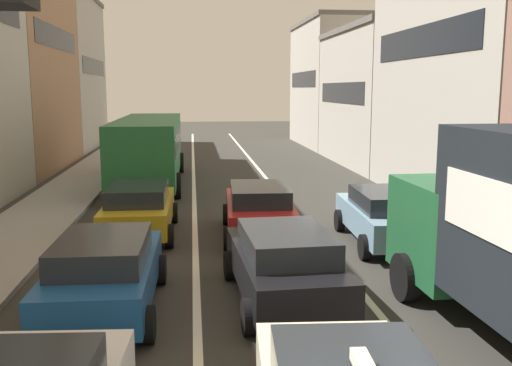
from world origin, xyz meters
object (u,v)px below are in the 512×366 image
hatchback_centre_lane_third (259,209)px  bus_mid_queue_primary (149,145)px  wagon_left_lane_second (104,272)px  sedan_right_lane_behind_truck (385,215)px  sedan_left_lane_third (139,208)px  sedan_centre_lane_second (285,263)px

hatchback_centre_lane_third → bus_mid_queue_primary: (-3.72, 9.20, 0.96)m
wagon_left_lane_second → sedan_right_lane_behind_truck: 7.98m
wagon_left_lane_second → sedan_left_lane_third: size_ratio=1.00×
sedan_left_lane_third → sedan_right_lane_behind_truck: bearing=-103.2°
wagon_left_lane_second → hatchback_centre_lane_third: 6.38m
hatchback_centre_lane_third → sedan_left_lane_third: same height
wagon_left_lane_second → sedan_left_lane_third: bearing=-0.2°
wagon_left_lane_second → sedan_right_lane_behind_truck: size_ratio=0.99×
hatchback_centre_lane_third → sedan_right_lane_behind_truck: (3.30, -1.20, 0.00)m
wagon_left_lane_second → hatchback_centre_lane_third: (3.53, 5.31, 0.00)m
hatchback_centre_lane_third → sedan_right_lane_behind_truck: bearing=-107.2°
sedan_centre_lane_second → hatchback_centre_lane_third: size_ratio=1.00×
sedan_centre_lane_second → sedan_right_lane_behind_truck: bearing=-43.5°
sedan_centre_lane_second → sedan_right_lane_behind_truck: 5.20m
sedan_left_lane_third → bus_mid_queue_primary: (-0.31, 8.74, 0.96)m
sedan_centre_lane_second → sedan_left_lane_third: bearing=27.8°
hatchback_centre_lane_third → wagon_left_lane_second: bearing=149.1°
hatchback_centre_lane_third → sedan_left_lane_third: (-3.41, 0.46, 0.00)m
sedan_left_lane_third → sedan_right_lane_behind_truck: 6.91m
hatchback_centre_lane_third → sedan_right_lane_behind_truck: same height
bus_mid_queue_primary → sedan_centre_lane_second: bearing=-165.7°
sedan_right_lane_behind_truck → sedan_left_lane_third: bearing=78.5°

